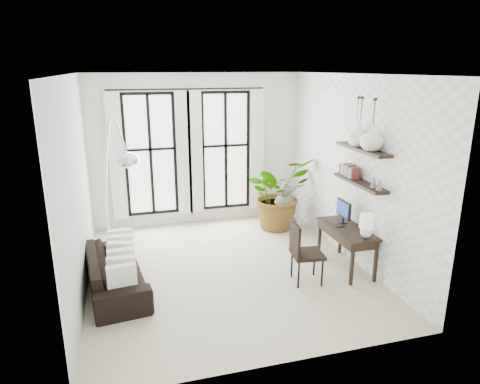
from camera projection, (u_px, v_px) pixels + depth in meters
name	position (u px, v px, depth m)	size (l,w,h in m)	color
floor	(227.00, 269.00, 7.25)	(5.00, 5.00, 0.00)	#C1B599
ceiling	(225.00, 74.00, 6.36)	(5.00, 5.00, 0.00)	white
wall_left	(76.00, 189.00, 6.22)	(5.00, 5.00, 0.00)	#9CAEA5
wall_right	(352.00, 169.00, 7.39)	(5.00, 5.00, 0.00)	white
wall_back	(198.00, 150.00, 9.11)	(4.50, 4.50, 0.00)	white
windows	(189.00, 153.00, 9.01)	(3.26, 0.13, 2.65)	white
wall_shelves	(359.00, 168.00, 6.90)	(0.25, 1.30, 0.60)	black
sofa	(116.00, 271.00, 6.56)	(2.00, 0.78, 0.58)	black
throw_pillows	(121.00, 258.00, 6.53)	(0.40, 1.52, 0.40)	white
plant	(278.00, 193.00, 8.97)	(1.37, 1.18, 1.52)	#2D7228
desk	(349.00, 231.00, 7.06)	(0.52, 1.24, 1.12)	black
desk_chair	(302.00, 249.00, 6.68)	(0.52, 0.52, 1.00)	black
arc_lamp	(113.00, 155.00, 6.62)	(0.77, 1.39, 2.60)	silver
buddha	(285.00, 209.00, 9.10)	(0.53, 0.53, 0.95)	slate
vase_a	(372.00, 138.00, 6.48)	(0.37, 0.37, 0.38)	white
vase_b	(358.00, 134.00, 6.85)	(0.37, 0.37, 0.38)	white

